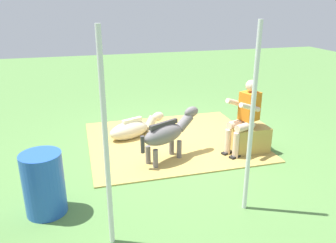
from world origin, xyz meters
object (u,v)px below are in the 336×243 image
pony_standing (168,133)px  hay_bale (249,139)px  pony_lying (133,129)px  tent_pole_right (106,145)px  water_barrel (44,184)px  person_seated (245,114)px  tent_pole_left (252,123)px

pony_standing → hay_bale: bearing=178.7°
pony_lying → tent_pole_right: (0.80, 3.14, 1.07)m
water_barrel → pony_standing: bearing=-151.3°
pony_lying → tent_pole_right: 3.41m
pony_standing → tent_pole_right: (1.21, 1.93, 0.74)m
pony_standing → tent_pole_right: size_ratio=0.49×
hay_bale → tent_pole_right: size_ratio=0.26×
person_seated → tent_pole_right: (2.64, 1.85, 0.49)m
tent_pole_left → person_seated: bearing=-115.7°
pony_lying → tent_pole_left: size_ratio=0.53×
water_barrel → person_seated: bearing=-163.4°
pony_lying → tent_pole_left: tent_pole_left is taller
hay_bale → pony_standing: size_ratio=0.53×
person_seated → water_barrel: person_seated is taller
tent_pole_left → pony_standing: bearing=-69.5°
person_seated → tent_pole_right: tent_pole_right is taller
pony_standing → water_barrel: 2.28m
pony_standing → tent_pole_right: tent_pole_right is taller
pony_lying → person_seated: bearing=145.0°
hay_bale → person_seated: size_ratio=0.48×
pony_lying → water_barrel: (1.58, 2.31, 0.24)m
person_seated → tent_pole_left: bearing=64.3°
pony_standing → pony_lying: size_ratio=0.93×
person_seated → tent_pole_left: tent_pole_left is taller
hay_bale → tent_pole_right: (2.79, 1.89, 1.01)m
tent_pole_left → tent_pole_right: bearing=6.7°
water_barrel → tent_pole_right: (-0.79, 0.84, 0.83)m
water_barrel → tent_pole_left: size_ratio=0.34×
person_seated → pony_standing: bearing=-3.0°
hay_bale → pony_lying: 2.36m
tent_pole_right → pony_lying: bearing=-104.2°
hay_bale → tent_pole_right: bearing=34.1°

